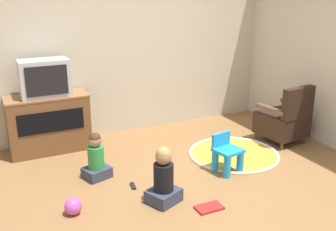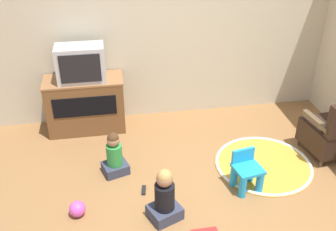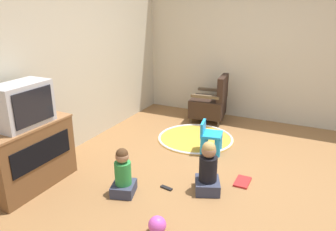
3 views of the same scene
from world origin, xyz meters
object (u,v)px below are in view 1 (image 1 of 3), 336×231
Objects in this scene: child_watching_center at (96,158)px; toy_ball at (73,206)px; black_armchair at (284,120)px; yellow_kid_chair at (227,155)px; tv_cabinet at (49,122)px; television at (45,78)px; child_watching_left at (164,179)px; book at (209,208)px; remote_control at (133,186)px.

toy_ball is (-0.43, -0.65, -0.15)m from child_watching_center.
black_armchair is 1.83× the size of yellow_kid_chair.
television reaches higher than tv_cabinet.
black_armchair is 3.18m from toy_ball.
child_watching_left is 0.95m from child_watching_center.
child_watching_center is at bearing -72.82° from tv_cabinet.
child_watching_left is at bearing -67.31° from tv_cabinet.
black_armchair is at bearing -20.20° from television.
black_armchair is at bearing 8.76° from yellow_kid_chair.
yellow_kid_chair is 1.02m from child_watching_left.
tv_cabinet is 2.52m from book.
yellow_kid_chair is 1.17m from remote_control.
tv_cabinet reaches higher than yellow_kid_chair.
black_armchair is (3.02, -1.15, -0.07)m from tv_cabinet.
toy_ball is at bearing -93.16° from tv_cabinet.
toy_ball is (-0.09, -1.68, -0.92)m from television.
black_armchair is 2.19m from book.
tv_cabinet is 1.70× the size of television.
toy_ball is (-3.12, -0.57, -0.24)m from black_armchair.
television reaches higher than book.
yellow_kid_chair is 2.96× the size of remote_control.
yellow_kid_chair is at bearing -87.25° from remote_control.
tv_cabinet is at bearing 89.66° from child_watching_left.
child_watching_left is 1.10× the size of child_watching_center.
child_watching_left is at bearing -11.25° from toy_ball.
television is 0.73× the size of black_armchair.
television is at bearing -90.00° from tv_cabinet.
child_watching_center is (-2.69, 0.08, -0.09)m from black_armchair.
book is at bearing -136.30° from remote_control.
toy_ball is 0.63× the size of book.
tv_cabinet is 2.39m from yellow_kid_chair.
television reaches higher than yellow_kid_chair.
tv_cabinet is 1.75m from toy_ball.
book is at bearing -62.72° from tv_cabinet.
book is 1.76× the size of remote_control.
book is at bearing -145.53° from yellow_kid_chair.
yellow_kid_chair is at bearing -41.30° from television.
black_armchair is 2.70m from child_watching_center.
television is 2.27× the size of book.
child_watching_center is (-0.46, 0.83, -0.02)m from child_watching_left.
child_watching_center is 0.79m from toy_ball.
television is at bearing 128.07° from yellow_kid_chair.
toy_ball is at bearing -140.78° from child_watching_center.
toy_ball is at bearing -93.23° from television.
yellow_kid_chair is 1.69× the size of book.
tv_cabinet is at bearing 32.36° from remote_control.
child_watching_center is (-1.44, 0.52, 0.03)m from yellow_kid_chair.
child_watching_left is (-0.98, -0.31, 0.06)m from yellow_kid_chair.
tv_cabinet is 1.72× the size of child_watching_left.
remote_control is (0.62, -1.46, -0.38)m from tv_cabinet.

